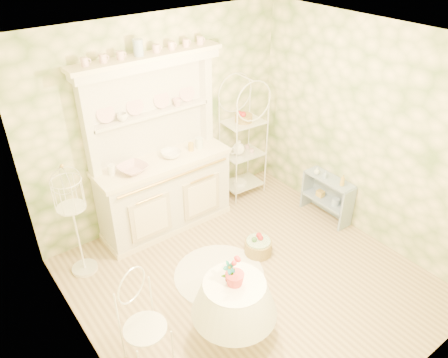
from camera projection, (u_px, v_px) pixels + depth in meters
floor at (250, 282)px, 5.05m from camera, size 3.60×3.60×0.00m
ceiling at (260, 46)px, 3.63m from camera, size 3.60×3.60×0.00m
wall_left at (79, 257)px, 3.42m from camera, size 3.60×3.60×0.00m
wall_right at (368, 135)px, 5.26m from camera, size 3.60×3.60×0.00m
wall_back at (163, 123)px, 5.56m from camera, size 3.60×3.60×0.00m
wall_front at (418, 290)px, 3.12m from camera, size 3.60×3.60×0.00m
kitchen_dresser at (161, 150)px, 5.38m from camera, size 1.87×0.61×2.29m
bakers_rack at (243, 140)px, 6.21m from camera, size 0.57×0.42×1.75m
side_shelf at (327, 196)px, 5.97m from camera, size 0.35×0.77×0.64m
round_table at (234, 310)px, 4.23m from camera, size 0.83×0.83×0.71m
cafe_chair at (145, 326)px, 3.92m from camera, size 0.57×0.57×0.96m
birdcage_stand at (75, 223)px, 4.85m from camera, size 0.35×0.35×1.40m
floor_basket at (258, 245)px, 5.41m from camera, size 0.39×0.39×0.25m
lace_rug at (219, 274)px, 5.14m from camera, size 1.30×1.30×0.01m
bowl_floral at (133, 171)px, 5.19m from camera, size 0.40×0.40×0.08m
bowl_white at (171, 156)px, 5.50m from camera, size 0.26×0.26×0.08m
cup_left at (123, 118)px, 5.04m from camera, size 0.16×0.16×0.09m
cup_right at (177, 104)px, 5.43m from camera, size 0.14×0.14×0.10m
potted_geranium at (229, 274)px, 3.96m from camera, size 0.15×0.11×0.26m
bottle_amber at (342, 181)px, 5.63m from camera, size 0.08×0.08×0.16m
bottle_blue at (325, 176)px, 5.80m from camera, size 0.06×0.06×0.12m
bottle_glass at (317, 172)px, 5.89m from camera, size 0.10×0.10×0.10m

